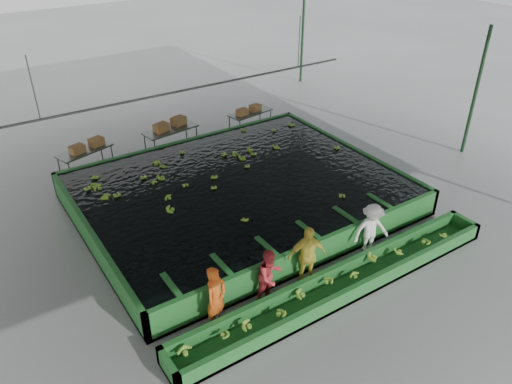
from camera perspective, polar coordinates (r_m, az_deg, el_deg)
ground at (r=15.71m, az=1.01°, el=-3.92°), size 80.00×80.00×0.00m
shed_roof at (r=13.51m, az=1.20°, el=13.81°), size 20.00×22.00×0.04m
shed_posts at (r=14.44m, az=1.09°, el=4.27°), size 20.00×22.00×5.00m
flotation_tank at (r=16.53m, az=-1.91°, el=-0.16°), size 10.00×8.00×0.90m
tank_water at (r=16.33m, az=-1.93°, el=1.05°), size 9.70×7.70×0.00m
sorting_trough at (r=13.37m, az=9.87°, el=-10.32°), size 10.00×1.00×0.50m
cableway_rail at (r=18.26m, az=-7.95°, el=11.50°), size 0.08×0.08×14.00m
rail_hanger_left at (r=16.56m, az=-24.12°, el=10.76°), size 0.04×0.04×2.00m
rail_hanger_right at (r=20.52m, az=4.97°, el=16.73°), size 0.04×0.04×2.00m
worker_a at (r=11.97m, az=-4.59°, el=-11.91°), size 0.73×0.62×1.69m
worker_b at (r=12.62m, az=1.61°, el=-9.59°), size 0.82×0.68×1.54m
worker_c at (r=13.10m, az=5.85°, el=-7.31°), size 1.13×0.76×1.78m
worker_d at (r=14.46m, az=13.03°, el=-4.26°), size 1.20×0.89×1.65m
packing_table_left at (r=19.61m, az=-18.82°, el=3.39°), size 2.16×1.36×0.92m
packing_table_mid at (r=20.41m, az=-9.66°, el=5.88°), size 2.28×1.17×0.99m
packing_table_right at (r=22.01m, az=-0.66°, el=8.07°), size 2.07×1.08×0.90m
box_stack_left at (r=19.44m, az=-18.69°, el=4.69°), size 1.39×0.76×0.29m
box_stack_mid at (r=20.30m, az=-9.77°, el=7.26°), size 1.51×0.78×0.31m
box_stack_right at (r=21.73m, az=-0.83°, el=9.05°), size 1.26×0.53×0.26m
floating_bananas at (r=16.93m, az=-3.35°, el=2.17°), size 8.39×5.72×0.11m
trough_bananas at (r=13.27m, az=9.93°, el=-9.83°), size 9.67×0.64×0.13m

